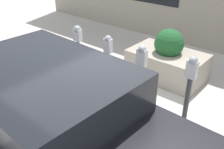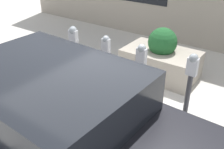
# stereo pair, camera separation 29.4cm
# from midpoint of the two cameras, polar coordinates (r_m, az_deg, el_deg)

# --- Properties ---
(ground_plane) EXTENTS (40.00, 40.00, 0.00)m
(ground_plane) POSITION_cam_midpoint_polar(r_m,az_deg,el_deg) (4.72, -2.92, -10.80)
(ground_plane) COLOR beige
(curb_strip) EXTENTS (13.50, 0.16, 0.04)m
(curb_strip) POSITION_cam_midpoint_polar(r_m,az_deg,el_deg) (4.66, -3.55, -11.11)
(curb_strip) COLOR gray
(curb_strip) RESTS_ON ground_plane
(parking_meter_nearest) EXTENTS (0.16, 0.14, 1.46)m
(parking_meter_nearest) POSITION_cam_midpoint_polar(r_m,az_deg,el_deg) (4.12, 14.49, -2.58)
(parking_meter_nearest) COLOR #38383D
(parking_meter_nearest) RESTS_ON ground_plane
(parking_meter_second) EXTENTS (0.16, 0.14, 1.45)m
(parking_meter_second) POSITION_cam_midpoint_polar(r_m,az_deg,el_deg) (4.34, 4.31, 0.75)
(parking_meter_second) COLOR #38383D
(parking_meter_second) RESTS_ON ground_plane
(parking_meter_middle) EXTENTS (0.14, 0.12, 1.44)m
(parking_meter_middle) POSITION_cam_midpoint_polar(r_m,az_deg,el_deg) (4.72, -3.06, 2.75)
(parking_meter_middle) COLOR #38383D
(parking_meter_middle) RESTS_ON ground_plane
(parking_meter_fourth) EXTENTS (0.18, 0.15, 1.46)m
(parking_meter_fourth) POSITION_cam_midpoint_polar(r_m,az_deg,el_deg) (5.14, -9.92, 6.45)
(parking_meter_fourth) COLOR #38383D
(parking_meter_fourth) RESTS_ON ground_plane
(planter_box) EXTENTS (1.68, 1.04, 1.17)m
(planter_box) POSITION_cam_midpoint_polar(r_m,az_deg,el_deg) (6.12, 9.24, 3.29)
(planter_box) COLOR #A39989
(planter_box) RESTS_ON ground_plane
(parked_car_front) EXTENTS (4.41, 2.05, 1.60)m
(parked_car_front) POSITION_cam_midpoint_polar(r_m,az_deg,el_deg) (3.62, -16.83, -9.09)
(parked_car_front) COLOR black
(parked_car_front) RESTS_ON ground_plane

